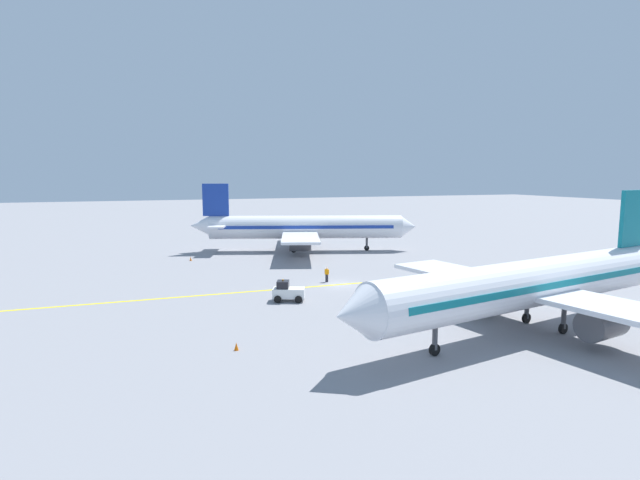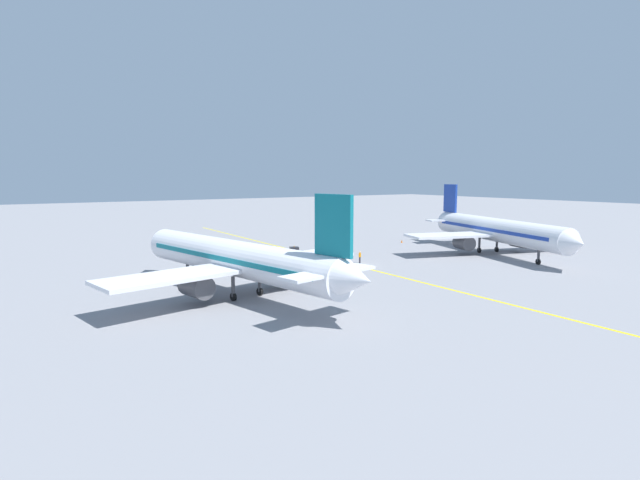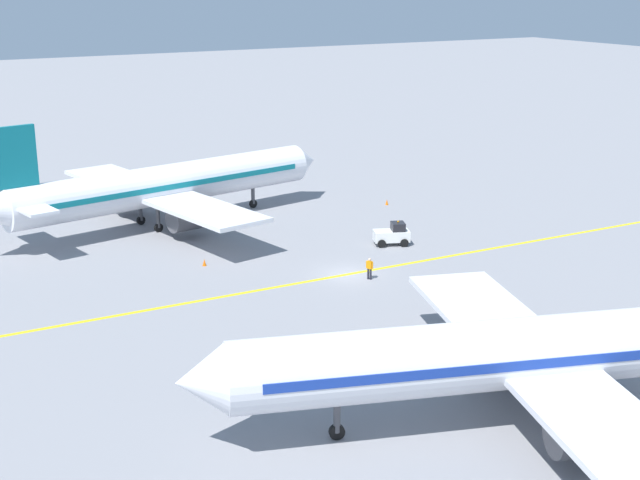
{
  "view_description": "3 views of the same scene",
  "coord_description": "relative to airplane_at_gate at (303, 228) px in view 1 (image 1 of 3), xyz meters",
  "views": [
    {
      "loc": [
        49.44,
        -20.52,
        11.9
      ],
      "look_at": [
        -5.73,
        -0.2,
        4.23
      ],
      "focal_mm": 28.0,
      "sensor_mm": 36.0,
      "label": 1
    },
    {
      "loc": [
        40.43,
        53.47,
        11.98
      ],
      "look_at": [
        2.67,
        -4.18,
        3.2
      ],
      "focal_mm": 28.0,
      "sensor_mm": 36.0,
      "label": 2
    },
    {
      "loc": [
        -55.6,
        33.55,
        22.12
      ],
      "look_at": [
        2.06,
        1.3,
        2.42
      ],
      "focal_mm": 50.0,
      "sensor_mm": 36.0,
      "label": 3
    }
  ],
  "objects": [
    {
      "name": "apron_yellow_centreline",
      "position": [
        24.51,
        -3.94,
        -3.71
      ],
      "size": [
        1.74,
        120.0,
        0.01
      ],
      "primitive_type": "cube",
      "rotation": [
        0.0,
        0.0,
        -0.01
      ],
      "color": "yellow",
      "rests_on": "ground"
    },
    {
      "name": "traffic_cone_by_wingtip",
      "position": [
        31.87,
        4.89,
        -3.43
      ],
      "size": [
        0.32,
        0.32,
        0.55
      ],
      "primitive_type": "cone",
      "color": "orange",
      "rests_on": "ground"
    },
    {
      "name": "ground_plane",
      "position": [
        24.51,
        -3.94,
        -3.71
      ],
      "size": [
        400.0,
        400.0,
        0.0
      ],
      "primitive_type": "plane",
      "color": "gray"
    },
    {
      "name": "traffic_cone_mid_apron",
      "position": [
        41.15,
        -18.48,
        -3.43
      ],
      "size": [
        0.32,
        0.32,
        0.55
      ],
      "primitive_type": "cone",
      "color": "orange",
      "rests_on": "ground"
    },
    {
      "name": "airplane_at_gate",
      "position": [
        0.0,
        0.0,
        0.0
      ],
      "size": [
        28.27,
        34.74,
        10.6
      ],
      "color": "white",
      "rests_on": "ground"
    },
    {
      "name": "ground_crew_worker",
      "position": [
        22.73,
        -4.78,
        -2.8
      ],
      "size": [
        0.5,
        0.38,
        1.68
      ],
      "color": "#23232D",
      "rests_on": "ground"
    },
    {
      "name": "traffic_cone_near_nose",
      "position": [
        3.08,
        -17.68,
        -3.43
      ],
      "size": [
        0.32,
        0.32,
        0.55
      ],
      "primitive_type": "cone",
      "color": "orange",
      "rests_on": "ground"
    },
    {
      "name": "baggage_tug_white",
      "position": [
        29.42,
        -11.33,
        -2.81
      ],
      "size": [
        2.62,
        3.34,
        2.11
      ],
      "color": "white",
      "rests_on": "ground"
    },
    {
      "name": "airplane_adjacent_stand",
      "position": [
        44.81,
        3.56,
        0.0
      ],
      "size": [
        28.48,
        35.38,
        10.6
      ],
      "color": "white",
      "rests_on": "ground"
    }
  ]
}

